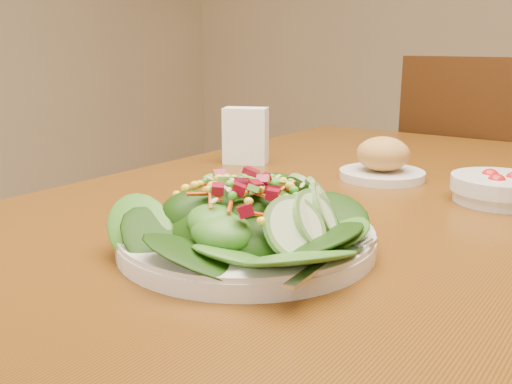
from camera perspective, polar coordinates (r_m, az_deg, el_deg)
dining_table at (r=0.99m, az=10.11°, el=-5.89°), size 0.90×1.40×0.75m
chair_far at (r=1.82m, az=21.73°, el=-1.87°), size 0.52×0.52×0.96m
salad_plate at (r=0.68m, az=-0.27°, el=-3.19°), size 0.31×0.31×0.09m
bread_plate at (r=1.07m, az=12.54°, el=2.96°), size 0.16×0.16×0.08m
tomato_bowl at (r=0.97m, az=23.16°, el=0.33°), size 0.15×0.15×0.05m
napkin_holder at (r=1.18m, az=-1.04°, el=5.80°), size 0.10×0.08×0.12m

